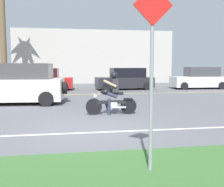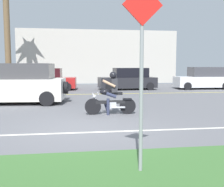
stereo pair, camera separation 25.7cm
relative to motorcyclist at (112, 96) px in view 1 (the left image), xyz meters
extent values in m
cube|color=slate|center=(-1.01, 0.98, -0.67)|extent=(56.00, 30.00, 0.04)
cube|color=silver|center=(-1.01, -2.51, -0.64)|extent=(50.40, 0.12, 0.01)
cube|color=yellow|center=(-1.01, 6.95, -0.64)|extent=(50.40, 0.12, 0.01)
cylinder|color=black|center=(-0.64, 0.03, -0.36)|extent=(0.58, 0.11, 0.58)
cylinder|color=black|center=(0.61, -0.02, -0.36)|extent=(0.58, 0.11, 0.58)
cylinder|color=#B7BAC1|center=(-0.55, 0.02, -0.12)|extent=(0.26, 0.06, 0.50)
cube|color=black|center=(-0.02, 0.00, -0.20)|extent=(1.05, 0.13, 0.12)
cube|color=#B7BAC1|center=(0.03, 0.00, -0.32)|extent=(0.31, 0.20, 0.23)
ellipsoid|color=black|center=(-0.19, 0.01, 0.16)|extent=(0.42, 0.23, 0.21)
cube|color=black|center=(0.18, 0.00, 0.10)|extent=(0.47, 0.23, 0.10)
cube|color=black|center=(0.59, -0.02, -0.10)|extent=(0.31, 0.16, 0.06)
cylinder|color=#B7BAC1|center=(-0.47, 0.02, 0.12)|extent=(0.06, 0.60, 0.03)
sphere|color=#B7BAC1|center=(-0.58, 0.02, 0.00)|extent=(0.13, 0.13, 0.13)
cylinder|color=#B7BAC1|center=(0.25, -0.12, -0.39)|extent=(0.48, 0.08, 0.07)
cube|color=#2D2D33|center=(0.12, 0.00, 0.39)|extent=(0.22, 0.32, 0.48)
sphere|color=black|center=(0.08, 0.00, 0.76)|extent=(0.25, 0.25, 0.25)
cylinder|color=#2D334C|center=(0.01, 0.10, 0.06)|extent=(0.39, 0.14, 0.24)
cylinder|color=#2D334C|center=(0.00, -0.09, 0.06)|extent=(0.39, 0.14, 0.24)
cylinder|color=#2D334C|center=(-0.12, -0.13, -0.35)|extent=(0.11, 0.11, 0.59)
cylinder|color=#2D334C|center=(-0.15, 0.12, -0.39)|extent=(0.20, 0.11, 0.33)
cylinder|color=tan|center=(-0.07, 0.20, 0.47)|extent=(0.44, 0.10, 0.27)
cylinder|color=tan|center=(-0.08, -0.19, 0.47)|extent=(0.44, 0.10, 0.27)
cube|color=white|center=(-3.99, 3.47, 0.01)|extent=(4.52, 2.34, 0.97)
cube|color=#444346|center=(-3.90, 3.47, 0.85)|extent=(3.27, 1.97, 0.70)
cylinder|color=black|center=(-2.34, 4.38, -0.33)|extent=(0.65, 0.26, 0.64)
cylinder|color=black|center=(-2.49, 2.34, -0.33)|extent=(0.65, 0.26, 0.64)
cylinder|color=black|center=(-1.70, 3.31, 0.06)|extent=(0.24, 0.59, 0.58)
cube|color=#AD1E1E|center=(-3.17, 10.40, -0.12)|extent=(3.99, 1.99, 0.74)
cube|color=#351116|center=(-3.40, 10.41, 0.59)|extent=(2.34, 1.65, 0.68)
cylinder|color=black|center=(-4.62, 9.57, -0.37)|extent=(0.57, 0.21, 0.56)
cylinder|color=black|center=(-1.81, 9.43, -0.37)|extent=(0.57, 0.21, 0.56)
cylinder|color=black|center=(-4.53, 11.36, -0.37)|extent=(0.57, 0.21, 0.56)
cylinder|color=black|center=(-1.72, 11.23, -0.37)|extent=(0.57, 0.21, 0.56)
cube|color=#232328|center=(2.55, 9.83, -0.12)|extent=(4.28, 1.90, 0.75)
cube|color=black|center=(2.80, 9.85, 0.60)|extent=(2.51, 1.55, 0.69)
cylinder|color=black|center=(3.99, 10.74, -0.37)|extent=(0.57, 0.22, 0.56)
cylinder|color=black|center=(0.99, 10.54, -0.37)|extent=(0.57, 0.22, 0.56)
cylinder|color=black|center=(4.10, 9.13, -0.37)|extent=(0.57, 0.22, 0.56)
cylinder|color=black|center=(1.10, 8.92, -0.37)|extent=(0.57, 0.22, 0.56)
cube|color=silver|center=(8.33, 9.64, -0.10)|extent=(4.13, 1.83, 0.78)
cube|color=#414147|center=(8.58, 9.63, 0.65)|extent=(2.42, 1.52, 0.72)
cylinder|color=black|center=(9.83, 10.41, -0.37)|extent=(0.57, 0.20, 0.56)
cylinder|color=black|center=(6.90, 10.53, -0.37)|extent=(0.57, 0.20, 0.56)
cylinder|color=black|center=(9.76, 8.75, -0.37)|extent=(0.57, 0.20, 0.56)
cylinder|color=black|center=(6.84, 8.87, -0.37)|extent=(0.57, 0.20, 0.56)
cylinder|color=black|center=(11.71, 11.80, -0.37)|extent=(0.56, 0.19, 0.56)
cylinder|color=brown|center=(-6.46, 12.52, 3.52)|extent=(0.45, 0.45, 8.33)
cylinder|color=gray|center=(-0.24, -5.27, 0.55)|extent=(0.06, 0.06, 2.39)
cube|color=red|center=(-0.24, -5.29, 1.98)|extent=(0.62, 0.03, 0.62)
cube|color=#BCB7AD|center=(1.14, 18.98, 2.01)|extent=(15.94, 4.00, 5.32)
camera|label=1|loc=(-1.50, -9.19, 1.07)|focal=42.15mm
camera|label=2|loc=(-1.25, -9.23, 1.07)|focal=42.15mm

